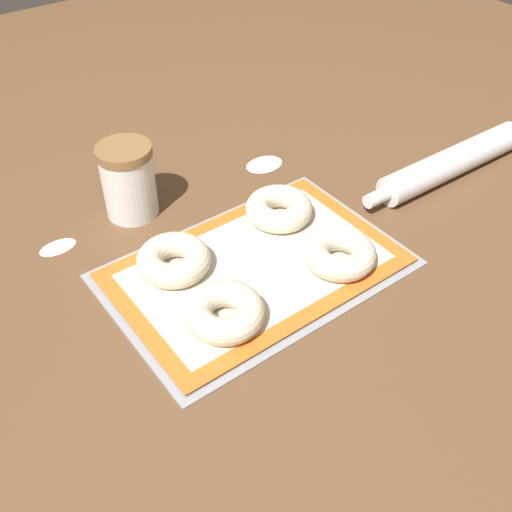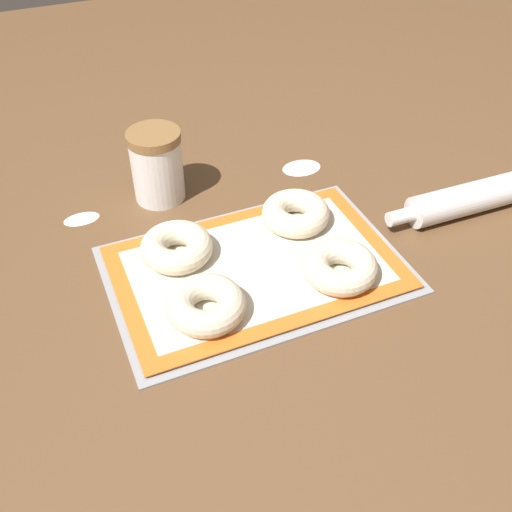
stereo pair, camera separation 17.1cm
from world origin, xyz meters
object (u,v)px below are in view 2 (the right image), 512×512
object	(u,v)px
bagel_front_right	(340,267)
bagel_back_right	(296,213)
baking_tray	(256,269)
bagel_front_left	(206,305)
flour_canister	(157,165)
rolling_pin	(497,191)
bagel_back_left	(177,247)

from	to	relation	value
bagel_front_right	bagel_back_right	world-z (taller)	same
bagel_front_right	bagel_back_right	distance (m)	0.15
baking_tray	bagel_front_right	bearing A→B (deg)	-34.21
bagel_front_left	flour_canister	distance (m)	0.34
flour_canister	baking_tray	bearing A→B (deg)	-72.08
bagel_front_left	rolling_pin	bearing A→B (deg)	6.42
bagel_back_right	rolling_pin	world-z (taller)	rolling_pin
bagel_front_left	bagel_front_right	size ratio (longest dim) A/B	1.00
flour_canister	rolling_pin	bearing A→B (deg)	-25.34
baking_tray	flour_canister	size ratio (longest dim) A/B	3.47
bagel_front_left	bagel_front_right	world-z (taller)	same
bagel_front_left	flour_canister	size ratio (longest dim) A/B	0.87
bagel_front_left	bagel_back_left	size ratio (longest dim) A/B	1.00
bagel_front_right	bagel_back_left	distance (m)	0.27
bagel_back_left	flour_canister	xyz separation A→B (m)	(0.03, 0.19, 0.04)
bagel_back_right	flour_canister	world-z (taller)	flour_canister
flour_canister	rolling_pin	size ratio (longest dim) A/B	0.30
bagel_back_left	bagel_back_right	world-z (taller)	same
bagel_back_right	flour_canister	size ratio (longest dim) A/B	0.87
baking_tray	flour_canister	distance (m)	0.28
bagel_back_right	baking_tray	bearing A→B (deg)	-144.61
bagel_front_right	flour_canister	distance (m)	0.39
flour_canister	bagel_back_left	bearing A→B (deg)	-97.63
bagel_front_left	rolling_pin	xyz separation A→B (m)	(0.59, 0.07, -0.00)
baking_tray	bagel_back_left	distance (m)	0.13
bagel_front_left	bagel_back_left	bearing A→B (deg)	90.09
bagel_front_left	bagel_back_left	distance (m)	0.14
bagel_front_left	flour_canister	world-z (taller)	flour_canister
bagel_front_right	baking_tray	bearing A→B (deg)	145.79
bagel_back_right	bagel_front_left	bearing A→B (deg)	-145.91
bagel_front_left	bagel_back_right	size ratio (longest dim) A/B	1.00
bagel_front_right	bagel_front_left	bearing A→B (deg)	178.77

